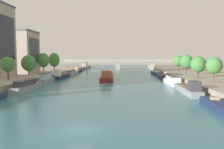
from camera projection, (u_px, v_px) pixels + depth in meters
ground_plane at (81, 130)px, 23.82m from camera, size 400.00×400.00×0.00m
quay_left at (6, 76)px, 80.84m from camera, size 36.00×170.00×1.74m
barge_midriver at (107, 76)px, 77.18m from camera, size 5.54×25.09×3.44m
wake_behind_barge at (109, 85)px, 62.00m from camera, size 5.59×6.07×0.03m
moored_boat_left_upstream at (27, 86)px, 51.77m from camera, size 2.32×13.57×2.59m
moored_boat_left_downstream at (46, 79)px, 66.41m from camera, size 2.11×10.68×2.91m
moored_boat_left_lone at (61, 76)px, 79.52m from camera, size 2.36×13.58×3.57m
moored_boat_left_end at (71, 73)px, 96.37m from camera, size 3.80×16.62×2.46m
moored_boat_left_far at (78, 71)px, 112.25m from camera, size 2.26×11.31×2.79m
moored_boat_right_gap_after at (221, 106)px, 32.71m from camera, size 2.63×12.44×2.19m
moored_boat_right_end at (188, 89)px, 47.65m from camera, size 2.62×15.39×3.11m
moored_boat_right_second at (172, 81)px, 64.23m from camera, size 3.20×14.69×2.31m
moored_boat_right_lone at (163, 76)px, 82.71m from camera, size 3.27×14.98×2.26m
moored_boat_right_far at (156, 73)px, 99.42m from camera, size 3.18×14.50×2.28m
tree_left_midway at (8, 64)px, 58.17m from camera, size 3.78×3.78×6.09m
tree_left_end_of_row at (29, 63)px, 72.33m from camera, size 4.70×4.70×6.64m
tree_left_past_mid at (43, 60)px, 83.69m from camera, size 4.20×4.20×7.54m
tree_left_distant at (54, 60)px, 96.07m from camera, size 4.66×4.66×7.78m
tree_right_by_lamp at (214, 66)px, 53.39m from camera, size 3.80×3.80×6.01m
tree_right_past_mid at (198, 64)px, 64.70m from camera, size 4.46×4.46×6.21m
tree_right_second at (186, 62)px, 75.33m from camera, size 4.38×4.38×6.73m
tree_right_midway at (179, 61)px, 87.90m from camera, size 4.37×4.37×6.59m
building_left_corner at (20, 52)px, 83.19m from camera, size 11.55×11.25×15.70m
bridge_far at (118, 63)px, 136.42m from camera, size 65.39×4.40×6.21m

